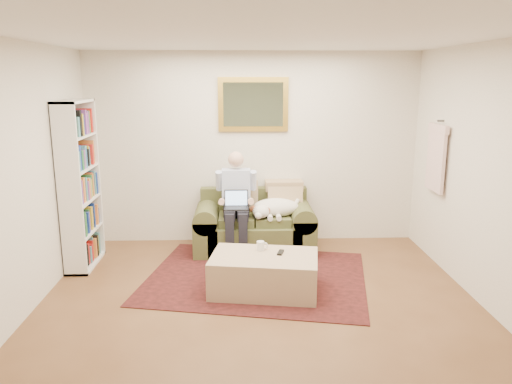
{
  "coord_description": "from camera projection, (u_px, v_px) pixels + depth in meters",
  "views": [
    {
      "loc": [
        -0.2,
        -4.28,
        2.25
      ],
      "look_at": [
        0.0,
        1.38,
        0.95
      ],
      "focal_mm": 35.0,
      "sensor_mm": 36.0,
      "label": 1
    }
  ],
  "objects": [
    {
      "name": "ottoman",
      "position": [
        264.0,
        274.0,
        5.34
      ],
      "size": [
        1.22,
        0.88,
        0.41
      ],
      "primitive_type": "cube",
      "rotation": [
        0.0,
        0.0,
        -0.16
      ],
      "color": "tan",
      "rests_on": "room_shell"
    },
    {
      "name": "hanging_shirt",
      "position": [
        436.0,
        154.0,
        6.01
      ],
      "size": [
        0.06,
        0.52,
        0.9
      ],
      "primitive_type": null,
      "color": "beige",
      "rests_on": "room_shell"
    },
    {
      "name": "tv_remote",
      "position": [
        280.0,
        252.0,
        5.36
      ],
      "size": [
        0.09,
        0.16,
        0.02
      ],
      "primitive_type": "cube",
      "rotation": [
        0.0,
        0.0,
        -0.28
      ],
      "color": "black",
      "rests_on": "ottoman"
    },
    {
      "name": "sofa",
      "position": [
        254.0,
        230.0,
        6.64
      ],
      "size": [
        1.57,
        0.8,
        0.94
      ],
      "color": "#484A27",
      "rests_on": "room_shell"
    },
    {
      "name": "sleeping_dog",
      "position": [
        276.0,
        207.0,
        6.49
      ],
      "size": [
        0.65,
        0.41,
        0.24
      ],
      "primitive_type": null,
      "color": "white",
      "rests_on": "sofa"
    },
    {
      "name": "laptop",
      "position": [
        236.0,
        203.0,
        6.33
      ],
      "size": [
        0.31,
        0.24,
        0.22
      ],
      "color": "black",
      "rests_on": "seated_man"
    },
    {
      "name": "coffee_mug",
      "position": [
        261.0,
        246.0,
        5.45
      ],
      "size": [
        0.08,
        0.08,
        0.1
      ],
      "primitive_type": "cylinder",
      "color": "white",
      "rests_on": "ottoman"
    },
    {
      "name": "rug",
      "position": [
        256.0,
        277.0,
        5.75
      ],
      "size": [
        2.79,
        2.41,
        0.01
      ],
      "primitive_type": "cube",
      "rotation": [
        0.0,
        0.0,
        -0.2
      ],
      "color": "black",
      "rests_on": "room_shell"
    },
    {
      "name": "room_shell",
      "position": [
        260.0,
        180.0,
        4.74
      ],
      "size": [
        4.51,
        5.0,
        2.61
      ],
      "color": "brown",
      "rests_on": "ground"
    },
    {
      "name": "seated_man",
      "position": [
        236.0,
        204.0,
        6.4
      ],
      "size": [
        0.52,
        0.74,
        1.32
      ],
      "primitive_type": null,
      "color": "#8C9DD8",
      "rests_on": "sofa"
    },
    {
      "name": "bookshelf",
      "position": [
        79.0,
        185.0,
        5.94
      ],
      "size": [
        0.28,
        0.8,
        2.0
      ],
      "primitive_type": null,
      "color": "white",
      "rests_on": "room_shell"
    },
    {
      "name": "wall_mirror",
      "position": [
        253.0,
        104.0,
        6.66
      ],
      "size": [
        0.94,
        0.04,
        0.72
      ],
      "color": "gold",
      "rests_on": "room_shell"
    }
  ]
}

